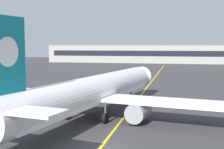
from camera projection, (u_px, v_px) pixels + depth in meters
name	position (u px, v px, depth m)	size (l,w,h in m)	color
ground_plane	(97.00, 149.00, 27.86)	(400.00, 400.00, 0.00)	#353538
taxiway_centreline	(140.00, 96.00, 56.99)	(0.30, 180.00, 0.01)	yellow
airliner_foreground	(93.00, 92.00, 39.29)	(32.34, 41.31, 11.65)	white
safety_cone_by_nose_gear	(127.00, 96.00, 55.68)	(0.44, 0.44, 0.55)	orange
terminal_building	(191.00, 54.00, 160.27)	(152.75, 12.40, 9.93)	#9E998E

